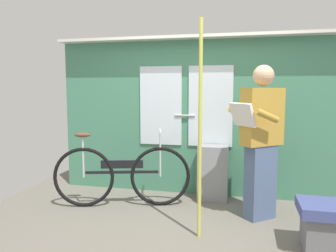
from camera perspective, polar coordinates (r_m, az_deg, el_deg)
ground_plane at (r=3.71m, az=2.62°, el=-17.45°), size 5.04×4.08×0.04m
train_door_wall at (r=4.62m, az=5.40°, el=2.19°), size 4.04×0.28×2.18m
bicycle_near_door at (r=4.25m, az=-7.97°, el=-8.36°), size 1.66×0.60×0.97m
passenger_reading_newspaper at (r=3.86m, az=15.69°, el=-2.14°), size 0.63×0.61×1.74m
trash_bin_by_wall at (r=4.51m, az=7.73°, el=-7.96°), size 0.39×0.28×0.73m
handrail_pole at (r=3.23m, az=5.53°, el=-0.87°), size 0.04×0.04×2.14m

